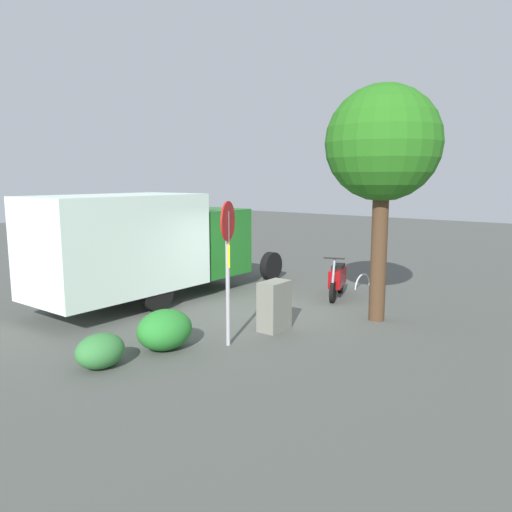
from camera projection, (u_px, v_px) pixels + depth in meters
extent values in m
plane|color=#4A4D48|center=(268.00, 310.00, 12.27)|extent=(60.00, 60.00, 0.00)
cylinder|color=black|center=(157.00, 293.00, 12.16)|extent=(0.90, 0.26, 0.90)
cylinder|color=black|center=(109.00, 283.00, 13.30)|extent=(0.90, 0.26, 0.90)
cylinder|color=black|center=(271.00, 266.00, 15.93)|extent=(0.90, 0.26, 0.90)
cylinder|color=black|center=(226.00, 260.00, 17.07)|extent=(0.90, 0.26, 0.90)
cube|color=silver|center=(117.00, 244.00, 12.23)|extent=(4.34, 2.26, 2.39)
cube|color=#1E6B21|center=(205.00, 241.00, 14.74)|extent=(1.83, 2.12, 1.90)
cube|color=black|center=(205.00, 221.00, 14.65)|extent=(1.85, 1.96, 0.60)
cylinder|color=black|center=(333.00, 292.00, 13.00)|extent=(0.56, 0.28, 0.56)
cylinder|color=black|center=(341.00, 283.00, 14.17)|extent=(0.56, 0.28, 0.56)
cube|color=maroon|center=(337.00, 277.00, 13.59)|extent=(1.14, 0.67, 0.48)
cube|color=black|center=(338.00, 267.00, 13.64)|extent=(0.70, 0.48, 0.12)
cylinder|color=slate|center=(334.00, 271.00, 12.96)|extent=(0.29, 0.16, 0.69)
cylinder|color=black|center=(334.00, 258.00, 12.91)|extent=(0.22, 0.53, 0.04)
cylinder|color=#9E9EA3|center=(228.00, 280.00, 9.52)|extent=(0.08, 0.08, 2.63)
cylinder|color=red|center=(228.00, 221.00, 9.33)|extent=(0.71, 0.32, 0.76)
cube|color=yellow|center=(228.00, 255.00, 9.43)|extent=(0.33, 0.33, 0.44)
cylinder|color=#47301E|center=(379.00, 253.00, 11.22)|extent=(0.36, 0.36, 3.12)
sphere|color=#246718|center=(383.00, 143.00, 10.84)|extent=(2.54, 2.54, 2.54)
cube|color=slate|center=(274.00, 306.00, 10.62)|extent=(0.72, 0.46, 1.07)
torus|color=#B7B7BC|center=(362.00, 287.00, 14.86)|extent=(0.85, 0.12, 0.85)
ellipsoid|color=#327537|center=(100.00, 351.00, 8.52)|extent=(0.88, 0.72, 0.60)
ellipsoid|color=#267B2B|center=(165.00, 330.00, 9.44)|extent=(1.13, 0.93, 0.77)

